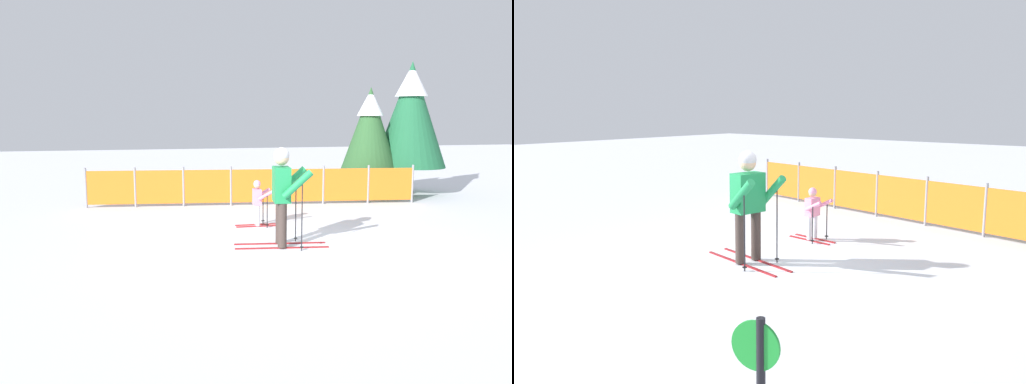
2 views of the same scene
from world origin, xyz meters
TOP-DOWN VIEW (x-y plane):
  - ground_plane at (0.00, 0.00)m, footprint 60.00×60.00m
  - skier_adult at (-0.18, 0.17)m, footprint 1.72×0.82m
  - skier_child at (-0.20, 1.95)m, footprint 0.94×0.50m
  - safety_fence at (0.33, 4.49)m, footprint 8.67×1.28m
  - conifer_far at (4.02, 5.30)m, footprint 1.72×1.72m
  - conifer_near at (5.34, 5.30)m, footprint 2.14×2.14m

SIDE VIEW (x-z plane):
  - ground_plane at x=0.00m, z-range 0.00..0.00m
  - safety_fence at x=0.33m, z-range 0.00..1.04m
  - skier_child at x=-0.20m, z-range 0.08..1.07m
  - skier_adult at x=-0.18m, z-range 0.17..1.96m
  - conifer_far at x=4.02m, z-range 0.38..3.58m
  - conifer_near at x=5.34m, z-range 0.47..4.44m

